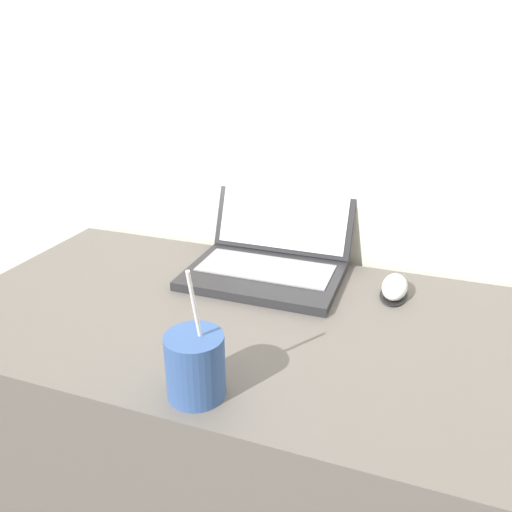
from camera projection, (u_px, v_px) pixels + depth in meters
The scene contains 5 objects.
wall_back at pixel (310, 48), 1.08m from camera, with size 7.00×0.04×2.50m.
desk at pixel (256, 465), 1.13m from camera, with size 1.24×0.62×0.77m.
laptop at pixel (271, 252), 1.15m from camera, with size 0.34×0.32×0.21m.
drink_cup at pixel (195, 364), 0.74m from camera, with size 0.09×0.09×0.22m.
computer_mouse at pixel (394, 288), 1.05m from camera, with size 0.06×0.11×0.04m.
Camera 1 is at (0.28, -0.48, 1.27)m, focal length 35.00 mm.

